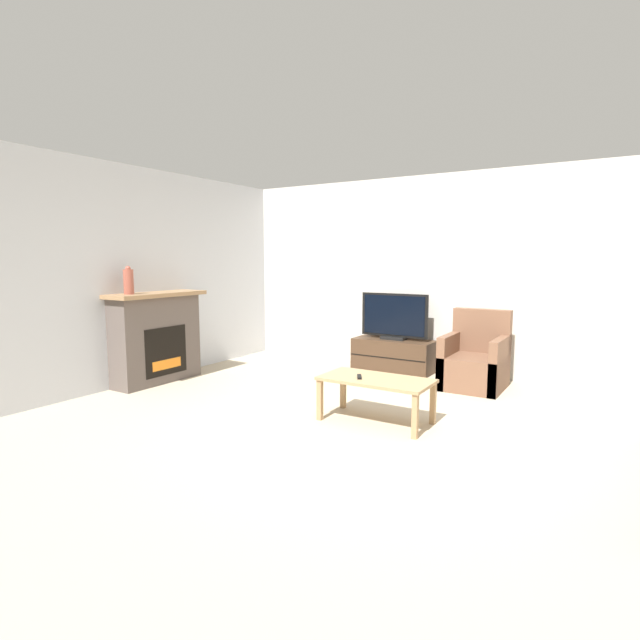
% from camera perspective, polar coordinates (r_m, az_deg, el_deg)
% --- Properties ---
extents(ground_plane, '(24.00, 24.00, 0.00)m').
position_cam_1_polar(ground_plane, '(4.75, 6.56, -12.30)').
color(ground_plane, tan).
extents(wall_back, '(12.00, 0.06, 2.70)m').
position_cam_1_polar(wall_back, '(6.96, 16.03, 4.97)').
color(wall_back, beige).
rests_on(wall_back, ground).
extents(wall_left, '(0.06, 12.00, 2.70)m').
position_cam_1_polar(wall_left, '(6.65, -20.57, 4.71)').
color(wall_left, silver).
rests_on(wall_left, ground).
extents(fireplace, '(0.47, 1.29, 1.15)m').
position_cam_1_polar(fireplace, '(6.65, -18.21, -1.83)').
color(fireplace, '#564C47').
rests_on(fireplace, ground).
extents(mantel_vase_left, '(0.12, 0.12, 0.34)m').
position_cam_1_polar(mantel_vase_left, '(6.33, -21.04, 4.18)').
color(mantel_vase_left, '#994C3D').
rests_on(mantel_vase_left, fireplace).
extents(tv_stand, '(1.12, 0.47, 0.44)m').
position_cam_1_polar(tv_stand, '(7.09, 8.39, -3.98)').
color(tv_stand, '#422D1E').
rests_on(tv_stand, ground).
extents(tv, '(0.98, 0.18, 0.64)m').
position_cam_1_polar(tv, '(7.00, 8.46, 0.23)').
color(tv, black).
rests_on(tv, tv_stand).
extents(armchair, '(0.70, 0.76, 0.94)m').
position_cam_1_polar(armchair, '(6.39, 17.30, -4.73)').
color(armchair, brown).
rests_on(armchair, ground).
extents(coffee_table, '(1.06, 0.55, 0.43)m').
position_cam_1_polar(coffee_table, '(4.85, 6.42, -7.26)').
color(coffee_table, '#A37F56').
rests_on(coffee_table, ground).
extents(remote, '(0.11, 0.15, 0.02)m').
position_cam_1_polar(remote, '(4.84, 4.52, -6.48)').
color(remote, black).
rests_on(remote, coffee_table).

